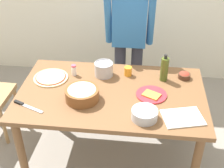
{
  "coord_description": "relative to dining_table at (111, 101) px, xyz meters",
  "views": [
    {
      "loc": [
        0.24,
        -2.11,
        2.27
      ],
      "look_at": [
        0.0,
        0.05,
        0.81
      ],
      "focal_mm": 48.85,
      "sensor_mm": 36.0,
      "label": 1
    }
  ],
  "objects": [
    {
      "name": "dining_table",
      "position": [
        0.0,
        0.0,
        0.0
      ],
      "size": [
        1.6,
        0.96,
        0.76
      ],
      "color": "brown",
      "rests_on": "ground"
    },
    {
      "name": "small_sauce_bowl",
      "position": [
        0.64,
        0.3,
        0.12
      ],
      "size": [
        0.11,
        0.11,
        0.06
      ],
      "color": "#4C2D1E",
      "rests_on": "dining_table"
    },
    {
      "name": "popcorn_bowl",
      "position": [
        -0.23,
        -0.13,
        0.15
      ],
      "size": [
        0.28,
        0.28,
        0.11
      ],
      "color": "brown",
      "rests_on": "dining_table"
    },
    {
      "name": "mixing_bowl_steel",
      "position": [
        0.29,
        -0.31,
        0.13
      ],
      "size": [
        0.2,
        0.2,
        0.08
      ],
      "color": "#B7B7BC",
      "rests_on": "dining_table"
    },
    {
      "name": "steel_pot",
      "position": [
        -0.1,
        0.26,
        0.16
      ],
      "size": [
        0.17,
        0.17,
        0.13
      ],
      "color": "#B7B7BC",
      "rests_on": "dining_table"
    },
    {
      "name": "person_cook",
      "position": [
        0.1,
        0.76,
        0.27
      ],
      "size": [
        0.49,
        0.25,
        1.62
      ],
      "color": "#2D2D38",
      "rests_on": "ground"
    },
    {
      "name": "plate_with_slice",
      "position": [
        0.34,
        -0.01,
        0.1
      ],
      "size": [
        0.26,
        0.26,
        0.02
      ],
      "color": "red",
      "rests_on": "dining_table"
    },
    {
      "name": "olive_oil_bottle",
      "position": [
        0.45,
        0.25,
        0.2
      ],
      "size": [
        0.07,
        0.07,
        0.26
      ],
      "color": "#47561E",
      "rests_on": "dining_table"
    },
    {
      "name": "cutting_board_white",
      "position": [
        0.58,
        -0.28,
        0.1
      ],
      "size": [
        0.35,
        0.29,
        0.01
      ],
      "primitive_type": "cube",
      "rotation": [
        0.0,
        0.0,
        0.26
      ],
      "color": "white",
      "rests_on": "dining_table"
    },
    {
      "name": "chef_knife",
      "position": [
        -0.67,
        -0.27,
        0.1
      ],
      "size": [
        0.28,
        0.14,
        0.02
      ],
      "color": "silver",
      "rests_on": "dining_table"
    },
    {
      "name": "salt_shaker",
      "position": [
        -0.37,
        0.23,
        0.14
      ],
      "size": [
        0.04,
        0.04,
        0.11
      ],
      "color": "white",
      "rests_on": "dining_table"
    },
    {
      "name": "cup_orange",
      "position": [
        0.12,
        0.29,
        0.13
      ],
      "size": [
        0.07,
        0.07,
        0.08
      ],
      "primitive_type": "cylinder",
      "color": "orange",
      "rests_on": "dining_table"
    },
    {
      "name": "pizza_raw_on_board",
      "position": [
        -0.57,
        0.15,
        0.1
      ],
      "size": [
        0.31,
        0.31,
        0.02
      ],
      "color": "beige",
      "rests_on": "dining_table"
    },
    {
      "name": "ground",
      "position": [
        0.0,
        0.0,
        -0.67
      ],
      "size": [
        8.0,
        8.0,
        0.0
      ],
      "primitive_type": "plane",
      "color": "gray"
    }
  ]
}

